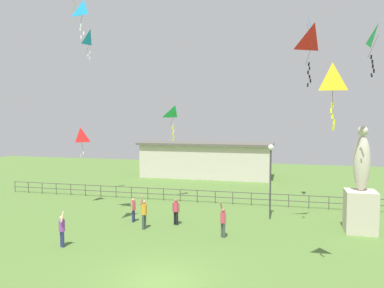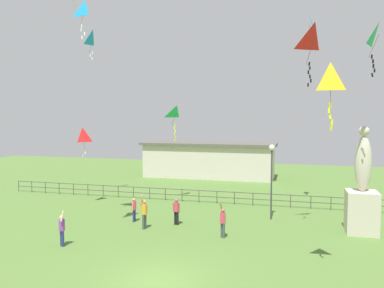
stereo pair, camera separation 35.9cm
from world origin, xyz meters
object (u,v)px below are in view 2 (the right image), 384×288
at_px(person_4, 176,210).
at_px(kite_6, 309,23).
at_px(kite_8, 85,11).
at_px(kite_0, 330,80).
at_px(person_0, 223,220).
at_px(kite_3, 315,38).
at_px(lamppost, 272,166).
at_px(kite_4, 177,114).
at_px(statue_monument, 362,199).
at_px(kite_2, 83,136).
at_px(person_2, 62,228).
at_px(person_1, 144,212).
at_px(kite_7, 379,36).
at_px(kite_5, 93,38).
at_px(person_3, 134,208).

relative_size(person_4, kite_6, 0.72).
bearing_deg(person_4, kite_8, -163.61).
relative_size(person_4, kite_0, 0.62).
relative_size(person_0, kite_3, 0.59).
relative_size(person_0, kite_6, 0.85).
height_order(lamppost, kite_4, kite_4).
relative_size(person_4, kite_4, 0.61).
bearing_deg(statue_monument, kite_2, 173.44).
relative_size(person_2, person_4, 1.17).
xyz_separation_m(person_1, kite_8, (-3.50, -0.17, 11.63)).
xyz_separation_m(kite_0, kite_7, (2.52, 4.83, 2.47)).
bearing_deg(kite_3, kite_0, -85.97).
relative_size(person_2, kite_2, 0.87).
xyz_separation_m(kite_2, kite_5, (-0.19, 2.12, 7.45)).
bearing_deg(kite_7, person_1, 179.84).
height_order(kite_3, kite_4, kite_3).
bearing_deg(person_4, lamppost, 26.56).
relative_size(person_3, kite_7, 0.58).
relative_size(person_0, person_1, 0.93).
bearing_deg(person_0, kite_2, 156.15).
bearing_deg(kite_5, kite_3, -20.79).
xyz_separation_m(person_0, kite_8, (-8.21, 0.24, 11.69)).
height_order(lamppost, person_1, lamppost).
distance_m(lamppost, kite_0, 10.31).
height_order(statue_monument, person_2, statue_monument).
height_order(statue_monument, kite_5, kite_5).
distance_m(kite_0, kite_2, 19.11).
distance_m(statue_monument, kite_6, 12.39).
bearing_deg(kite_5, person_0, -31.68).
bearing_deg(person_2, person_3, 72.07).
xyz_separation_m(lamppost, kite_5, (-13.87, 2.72, 9.12)).
xyz_separation_m(statue_monument, person_0, (-7.34, -2.88, -0.99)).
bearing_deg(lamppost, person_3, -161.31).
bearing_deg(kite_0, kite_6, 92.43).
distance_m(person_3, kite_8, 12.09).
xyz_separation_m(person_4, kite_5, (-8.44, 5.44, 11.64)).
distance_m(person_2, kite_6, 20.38).
distance_m(lamppost, person_1, 8.41).
relative_size(person_1, kite_0, 0.78).
bearing_deg(kite_6, person_4, -140.72).
xyz_separation_m(person_3, kite_3, (10.44, -0.64, 9.68)).
height_order(kite_0, kite_3, kite_3).
relative_size(kite_4, kite_7, 1.01).
height_order(kite_0, kite_2, kite_0).
distance_m(person_1, person_3, 1.75).
xyz_separation_m(person_1, kite_7, (12.16, -0.03, 9.38)).
relative_size(kite_5, kite_7, 0.87).
height_order(statue_monument, person_4, statue_monument).
bearing_deg(person_1, kite_3, 3.84).
xyz_separation_m(person_4, kite_8, (-5.05, -1.48, 11.72)).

